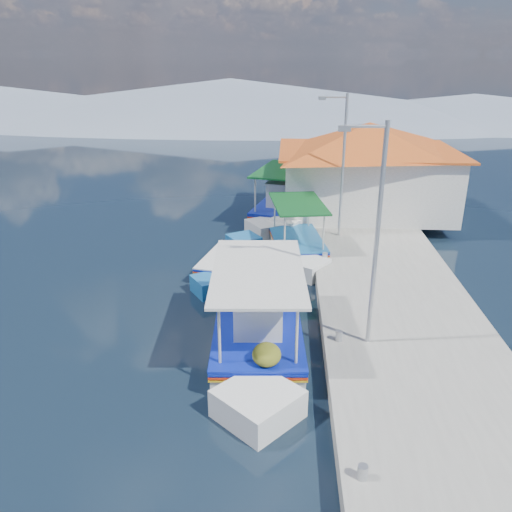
{
  "coord_description": "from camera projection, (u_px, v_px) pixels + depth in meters",
  "views": [
    {
      "loc": [
        2.26,
        -10.51,
        7.94
      ],
      "look_at": [
        1.23,
        6.24,
        1.3
      ],
      "focal_mm": 35.86,
      "sensor_mm": 36.0,
      "label": 1
    }
  ],
  "objects": [
    {
      "name": "harbor_building",
      "position": [
        367.0,
        166.0,
        25.36
      ],
      "size": [
        10.49,
        10.49,
        4.4
      ],
      "color": "white",
      "rests_on": "quay"
    },
    {
      "name": "lamp_post_near",
      "position": [
        374.0,
        227.0,
        12.99
      ],
      "size": [
        1.21,
        0.14,
        6.0
      ],
      "color": "#A5A8AD",
      "rests_on": "quay"
    },
    {
      "name": "ground",
      "position": [
        192.0,
        394.0,
        12.8
      ],
      "size": [
        160.0,
        160.0,
        0.0
      ],
      "primitive_type": "plane",
      "color": "black",
      "rests_on": "ground"
    },
    {
      "name": "lamp_post_far",
      "position": [
        341.0,
        159.0,
        21.34
      ],
      "size": [
        1.21,
        0.14,
        6.0
      ],
      "color": "#A5A8AD",
      "rests_on": "quay"
    },
    {
      "name": "caique_far",
      "position": [
        283.0,
        209.0,
        26.33
      ],
      "size": [
        3.68,
        7.99,
        2.88
      ],
      "rotation": [
        0.0,
        0.0,
        0.24
      ],
      "color": "silver",
      "rests_on": "ground"
    },
    {
      "name": "caique_green_canopy",
      "position": [
        297.0,
        245.0,
        21.8
      ],
      "size": [
        2.65,
        6.61,
        2.5
      ],
      "rotation": [
        0.0,
        0.0,
        -0.16
      ],
      "color": "silver",
      "rests_on": "ground"
    },
    {
      "name": "quay",
      "position": [
        388.0,
        289.0,
        17.95
      ],
      "size": [
        5.0,
        44.0,
        0.5
      ],
      "primitive_type": "cube",
      "color": "#9B9991",
      "rests_on": "ground"
    },
    {
      "name": "caique_blue_hull",
      "position": [
        228.0,
        264.0,
        20.02
      ],
      "size": [
        2.45,
        5.59,
        1.02
      ],
      "rotation": [
        0.0,
        0.0,
        0.21
      ],
      "color": "#195D9B",
      "rests_on": "ground"
    },
    {
      "name": "bollards",
      "position": [
        330.0,
        286.0,
        17.22
      ],
      "size": [
        0.2,
        17.2,
        0.3
      ],
      "color": "#A5A8AD",
      "rests_on": "quay"
    },
    {
      "name": "main_caique",
      "position": [
        258.0,
        331.0,
        14.68
      ],
      "size": [
        2.75,
        8.41,
        2.77
      ],
      "rotation": [
        0.0,
        0.0,
        -0.06
      ],
      "color": "silver",
      "rests_on": "ground"
    },
    {
      "name": "mountain_ridge",
      "position": [
        323.0,
        105.0,
        63.66
      ],
      "size": [
        171.4,
        96.0,
        5.5
      ],
      "color": "slate",
      "rests_on": "ground"
    }
  ]
}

